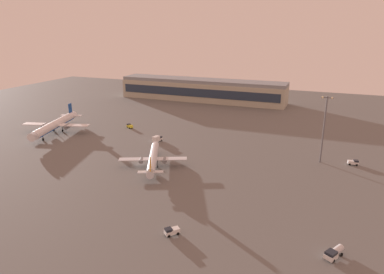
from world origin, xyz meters
TOP-DOWN VIEW (x-y plane):
  - ground_plane at (0.00, 0.00)m, footprint 416.00×416.00m
  - terminal_building at (-22.16, 134.91)m, footprint 128.65×22.40m
  - airplane_taxiway_distant at (6.55, -0.45)m, footprint 26.71×33.81m
  - airplane_terminal_side at (-64.84, 22.65)m, footprint 36.45×46.44m
  - cargo_loader at (83.29, 31.78)m, footprint 4.36×2.49m
  - maintenance_van at (34.90, -43.29)m, footprint 4.24×4.38m
  - fuel_truck at (76.72, -37.35)m, footprint 4.89×6.53m
  - catering_truck at (-6.84, 29.17)m, footprint 3.53×6.03m
  - baggage_tractor at (-32.80, 45.71)m, footprint 4.57×3.73m
  - apron_light_east at (70.29, 30.05)m, footprint 4.80×0.90m

SIDE VIEW (x-z plane):
  - ground_plane at x=0.00m, z-range 0.00..0.00m
  - cargo_loader at x=83.29m, z-range 0.05..2.30m
  - maintenance_van at x=34.90m, z-range 0.05..2.30m
  - baggage_tractor at x=-32.80m, z-range 0.05..2.30m
  - fuel_truck at x=76.72m, z-range 0.19..2.54m
  - catering_truck at x=-6.84m, z-range 0.05..3.10m
  - airplane_taxiway_distant at x=6.55m, z-range -1.12..8.06m
  - airplane_terminal_side at x=-64.84m, z-range -1.48..10.62m
  - terminal_building at x=-22.16m, z-range -0.11..16.29m
  - apron_light_east at x=70.29m, z-range 1.88..30.29m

